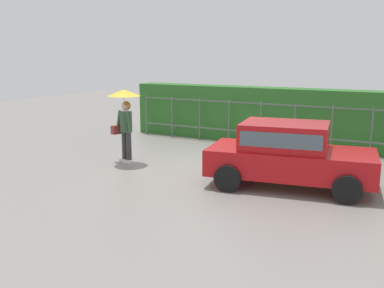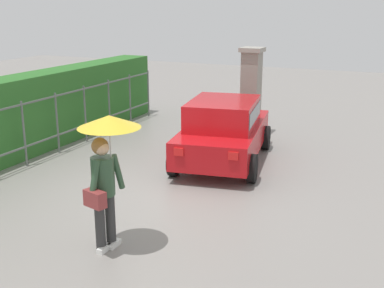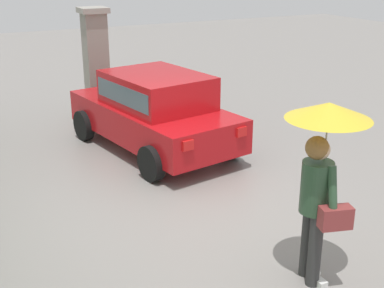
% 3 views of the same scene
% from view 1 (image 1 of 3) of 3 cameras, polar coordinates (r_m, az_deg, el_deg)
% --- Properties ---
extents(ground_plane, '(40.00, 40.00, 0.00)m').
position_cam_1_polar(ground_plane, '(11.72, 3.11, -3.18)').
color(ground_plane, gray).
extents(car, '(3.93, 2.35, 1.48)m').
position_cam_1_polar(car, '(10.18, 12.43, -1.05)').
color(car, '#B71116').
rests_on(car, ground).
extents(pedestrian, '(0.91, 0.91, 2.06)m').
position_cam_1_polar(pedestrian, '(12.24, -8.80, 4.32)').
color(pedestrian, '#333333').
rests_on(pedestrian, ground).
extents(fence_section, '(10.31, 0.05, 1.50)m').
position_cam_1_polar(fence_section, '(14.36, 11.09, 2.70)').
color(fence_section, '#59605B').
rests_on(fence_section, ground).
extents(hedge_row, '(11.26, 0.90, 1.90)m').
position_cam_1_polar(hedge_row, '(15.04, 11.97, 3.54)').
color(hedge_row, '#2D6B28').
rests_on(hedge_row, ground).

